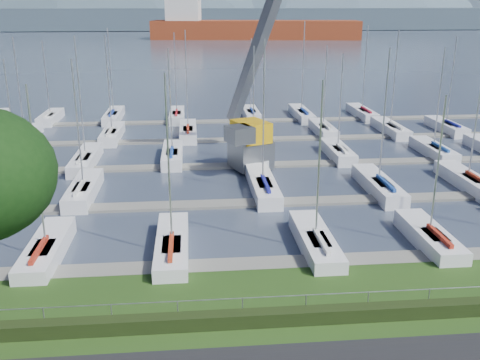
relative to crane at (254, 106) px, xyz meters
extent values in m
cube|color=black|center=(-2.64, -29.22, -5.32)|extent=(160.00, 2.00, 0.04)
cube|color=#3B4456|center=(-2.64, 233.78, -5.73)|extent=(800.00, 540.00, 0.20)
cube|color=black|center=(-2.64, -26.62, -4.98)|extent=(80.00, 0.70, 0.70)
cylinder|color=gray|center=(-2.64, -26.22, -4.13)|extent=(80.00, 0.04, 0.04)
cube|color=#3D4C59|center=(-2.64, 303.78, 0.67)|extent=(900.00, 80.00, 12.00)
cube|color=slate|center=(-2.64, -20.22, -5.55)|extent=(90.00, 1.60, 0.25)
cube|color=slate|center=(-2.64, -10.22, -5.55)|extent=(90.00, 1.60, 0.25)
cube|color=slate|center=(-2.64, -0.22, -5.55)|extent=(90.00, 1.60, 0.25)
cube|color=slate|center=(-2.64, 9.78, -5.55)|extent=(90.00, 1.60, 0.25)
cube|color=slate|center=(-2.64, 19.78, -5.55)|extent=(90.00, 1.60, 0.25)
cube|color=slate|center=(-0.46, -1.23, -4.13)|extent=(4.17, 4.17, 2.60)
cube|color=#DAA00C|center=(-0.46, -1.23, -2.03)|extent=(3.69, 4.13, 1.80)
cube|color=slate|center=(1.34, 3.27, 6.97)|extent=(6.80, 10.04, 19.89)
cube|color=#54575B|center=(-1.66, -3.23, -1.83)|extent=(2.68, 2.79, 1.40)
cube|color=maroon|center=(23.22, 191.55, -2.83)|extent=(90.62, 28.71, 10.00)
cube|color=silver|center=(-7.73, 195.34, 4.67)|extent=(15.60, 15.60, 12.00)
camera|label=1|loc=(-5.77, -47.88, 8.81)|focal=40.00mm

